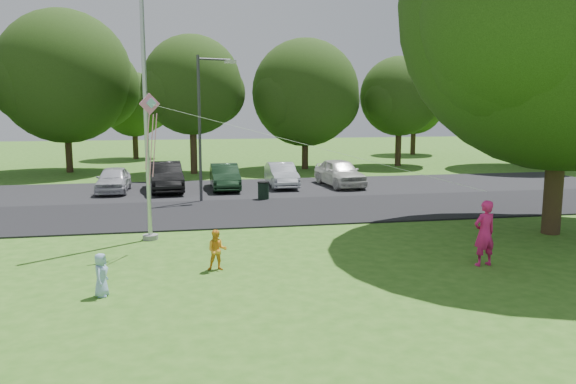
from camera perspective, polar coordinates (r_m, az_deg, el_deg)
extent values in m
plane|color=#346A1C|center=(14.41, -0.53, -8.82)|extent=(120.00, 120.00, 0.00)
cube|color=black|center=(23.05, -4.60, -2.05)|extent=(60.00, 6.00, 0.06)
cube|color=black|center=(29.43, -6.02, 0.30)|extent=(42.00, 7.00, 0.06)
cylinder|color=#B7BABF|center=(18.54, -14.36, 10.51)|extent=(0.14, 0.14, 10.00)
cylinder|color=gray|center=(19.02, -13.80, -4.46)|extent=(0.50, 0.50, 0.16)
cylinder|color=#3F3F44|center=(25.46, -8.97, 6.24)|extent=(0.13, 0.13, 6.54)
cylinder|color=#3F3F44|center=(25.78, -7.50, 13.22)|extent=(1.49, 0.54, 0.09)
cube|color=silver|center=(26.05, -5.88, 13.03)|extent=(0.54, 0.37, 0.15)
cylinder|color=black|center=(25.99, -2.51, 0.05)|extent=(0.51, 0.51, 0.82)
cylinder|color=black|center=(25.92, -2.52, 1.00)|extent=(0.55, 0.55, 0.05)
cylinder|color=#332316|center=(21.05, 25.43, 1.24)|extent=(0.62, 0.62, 3.81)
sphere|color=#1A330D|center=(21.16, 26.49, 16.72)|extent=(10.85, 10.85, 10.85)
sphere|color=#1A330D|center=(18.74, 23.48, 16.38)|extent=(6.51, 6.51, 6.51)
sphere|color=#1A330D|center=(18.89, 22.39, 14.37)|extent=(5.64, 5.64, 5.64)
cylinder|color=#332316|center=(39.48, -21.40, 4.19)|extent=(0.44, 0.44, 3.19)
sphere|color=#1A330D|center=(39.43, -21.77, 10.82)|extent=(8.50, 8.50, 8.50)
sphere|color=#1A330D|center=(39.95, -18.76, 10.03)|extent=(5.53, 5.53, 5.53)
sphere|color=#1A330D|center=(38.72, -24.54, 10.08)|extent=(5.10, 5.10, 5.10)
cylinder|color=#332316|center=(36.52, -9.57, 4.53)|extent=(0.44, 0.44, 3.43)
sphere|color=#1A330D|center=(36.44, -9.73, 10.67)|extent=(6.27, 6.27, 6.27)
sphere|color=#1A330D|center=(37.12, -7.53, 9.95)|extent=(4.07, 4.07, 4.07)
sphere|color=#1A330D|center=(35.64, -11.73, 10.15)|extent=(3.76, 3.76, 3.76)
cylinder|color=#332316|center=(38.74, 1.74, 4.32)|extent=(0.44, 0.44, 2.66)
sphere|color=#1A330D|center=(38.63, 1.77, 10.05)|extent=(7.27, 7.27, 7.27)
sphere|color=#1A330D|center=(39.72, 3.86, 9.22)|extent=(4.72, 4.72, 4.72)
sphere|color=#1A330D|center=(37.44, -0.12, 9.54)|extent=(4.36, 4.36, 4.36)
cylinder|color=#332316|center=(41.54, 11.14, 4.71)|extent=(0.44, 0.44, 3.02)
sphere|color=#1A330D|center=(41.45, 11.28, 9.53)|extent=(5.67, 5.67, 5.67)
sphere|color=#1A330D|center=(42.46, 12.59, 8.89)|extent=(3.68, 3.68, 3.68)
sphere|color=#1A330D|center=(40.37, 10.15, 9.18)|extent=(3.40, 3.40, 3.40)
cylinder|color=#332316|center=(43.37, 23.36, 4.59)|extent=(0.44, 0.44, 3.42)
sphere|color=#1A330D|center=(43.34, 23.75, 10.90)|extent=(8.77, 8.77, 8.77)
sphere|color=#1A330D|center=(45.17, 25.15, 9.86)|extent=(5.70, 5.70, 5.70)
sphere|color=#1A330D|center=(41.44, 22.56, 10.49)|extent=(5.26, 5.26, 5.26)
cylinder|color=#332316|center=(47.73, -15.24, 4.83)|extent=(0.44, 0.44, 2.60)
sphere|color=#1A330D|center=(47.63, -15.40, 8.57)|extent=(5.20, 5.20, 5.20)
sphere|color=#1A330D|center=(48.08, -13.93, 8.16)|extent=(3.38, 3.38, 3.38)
sphere|color=#1A330D|center=(47.07, -16.72, 8.20)|extent=(3.12, 3.12, 3.12)
cylinder|color=#332316|center=(51.37, 12.59, 5.19)|extent=(0.44, 0.44, 2.60)
sphere|color=#1A330D|center=(51.27, 12.71, 8.67)|extent=(5.20, 5.20, 5.20)
sphere|color=#1A330D|center=(52.23, 13.65, 8.20)|extent=(3.38, 3.38, 3.38)
sphere|color=#1A330D|center=(50.27, 11.90, 8.40)|extent=(3.12, 3.12, 3.12)
imported|color=silver|center=(29.31, -17.31, 1.22)|extent=(1.58, 3.76, 1.27)
imported|color=black|center=(29.04, -12.33, 1.55)|extent=(1.91, 4.56, 1.46)
imported|color=black|center=(29.15, -6.44, 1.56)|extent=(1.39, 3.95, 1.30)
imported|color=#B2B7BF|center=(29.87, -0.68, 1.76)|extent=(1.38, 3.87, 1.27)
imported|color=silver|center=(30.27, 5.28, 1.99)|extent=(2.15, 4.42, 1.45)
imported|color=#DC1D71|center=(16.26, 19.33, -3.96)|extent=(0.72, 0.53, 1.82)
imported|color=#F7A027|center=(15.11, -7.22, -5.88)|extent=(0.57, 0.46, 1.10)
imported|color=#96B7E6|center=(13.70, -18.46, -7.99)|extent=(0.41, 0.55, 1.02)
cube|color=pink|center=(16.90, -13.88, 8.68)|extent=(0.59, 0.28, 0.62)
cube|color=#8CC6E5|center=(16.87, -13.72, 8.76)|extent=(0.29, 0.14, 0.30)
cylinder|color=white|center=(15.74, 2.49, 4.68)|extent=(8.93, 3.24, 2.35)
cylinder|color=pink|center=(16.94, -14.09, 4.99)|extent=(0.20, 0.26, 1.66)
cylinder|color=pink|center=(16.99, -13.39, 4.58)|extent=(0.23, 0.43, 1.89)
cylinder|color=pink|center=(16.87, -13.73, 4.10)|extent=(0.25, 0.64, 2.11)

